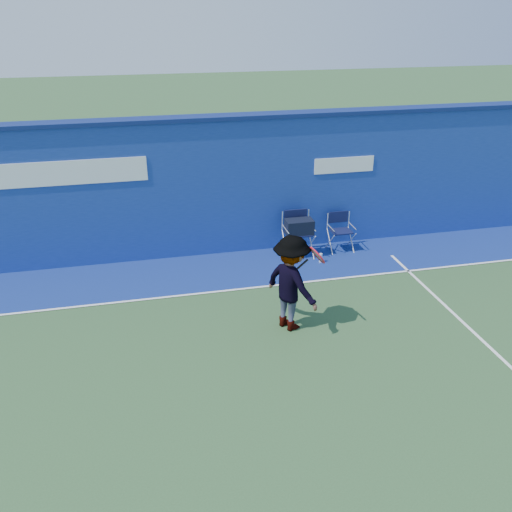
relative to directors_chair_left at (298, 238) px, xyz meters
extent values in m
plane|color=#2E502A|center=(-2.42, -4.49, -0.42)|extent=(80.00, 80.00, 0.00)
cube|color=navy|center=(-2.42, 0.71, 1.08)|extent=(24.00, 0.40, 3.00)
cube|color=navy|center=(-2.42, 0.71, 2.62)|extent=(24.00, 0.50, 0.08)
cube|color=white|center=(-5.42, 0.50, 1.68)|extent=(4.50, 0.02, 0.50)
cube|color=white|center=(1.18, 0.50, 1.48)|extent=(1.40, 0.02, 0.35)
cube|color=navy|center=(-2.42, -0.39, -0.42)|extent=(24.00, 1.80, 0.01)
cube|color=white|center=(-2.42, -1.29, -0.41)|extent=(24.00, 0.06, 0.01)
cube|color=#0F143A|center=(0.00, 0.00, 0.13)|extent=(0.53, 0.45, 0.03)
cube|color=silver|center=(0.00, 0.26, 0.35)|extent=(0.61, 0.03, 0.44)
cube|color=#0F143A|center=(0.00, 0.26, 0.44)|extent=(0.53, 0.03, 0.31)
cube|color=black|center=(0.00, -0.04, 0.29)|extent=(0.61, 0.35, 0.33)
cube|color=#0F143A|center=(1.04, 0.08, 0.05)|extent=(0.46, 0.39, 0.03)
cube|color=silver|center=(1.04, 0.30, 0.24)|extent=(0.52, 0.02, 0.38)
cube|color=#0F143A|center=(1.04, 0.30, 0.31)|extent=(0.46, 0.02, 0.26)
cylinder|color=silver|center=(0.39, -0.45, -0.32)|extent=(0.07, 0.07, 0.22)
imported|color=#EA4738|center=(-0.99, -2.80, 0.44)|extent=(1.11, 1.29, 1.73)
torus|color=red|center=(-0.59, -2.92, 0.98)|extent=(0.30, 0.41, 0.32)
cylinder|color=gray|center=(-0.59, -2.92, 0.98)|extent=(0.24, 0.34, 0.26)
cylinder|color=black|center=(-0.86, -2.87, 0.78)|extent=(0.30, 0.09, 0.23)
camera|label=1|loc=(-3.37, -10.64, 4.79)|focal=38.00mm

